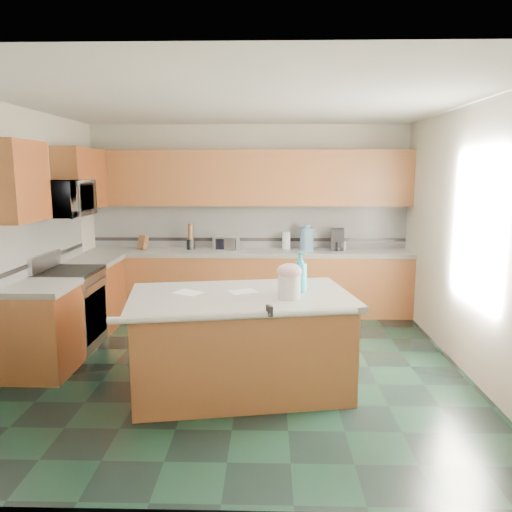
{
  "coord_description": "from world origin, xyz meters",
  "views": [
    {
      "loc": [
        0.29,
        -5.02,
        2.03
      ],
      "look_at": [
        0.15,
        0.35,
        1.12
      ],
      "focal_mm": 35.0,
      "sensor_mm": 36.0,
      "label": 1
    }
  ],
  "objects_px": {
    "knife_block": "(143,243)",
    "coffee_maker": "(337,239)",
    "treat_jar": "(289,287)",
    "toaster_oven": "(226,243)",
    "island_top": "(241,297)",
    "soap_bottle_island": "(300,272)",
    "island_base": "(241,345)"
  },
  "relations": [
    {
      "from": "knife_block",
      "to": "coffee_maker",
      "type": "distance_m",
      "value": 2.8
    },
    {
      "from": "treat_jar",
      "to": "toaster_oven",
      "type": "xyz_separation_m",
      "value": [
        -0.79,
        2.76,
        -0.01
      ]
    },
    {
      "from": "island_top",
      "to": "soap_bottle_island",
      "type": "relative_size",
      "value": 5.36
    },
    {
      "from": "knife_block",
      "to": "toaster_oven",
      "type": "distance_m",
      "value": 1.21
    },
    {
      "from": "knife_block",
      "to": "island_base",
      "type": "bearing_deg",
      "value": -35.2
    },
    {
      "from": "island_top",
      "to": "treat_jar",
      "type": "bearing_deg",
      "value": -27.37
    },
    {
      "from": "treat_jar",
      "to": "toaster_oven",
      "type": "bearing_deg",
      "value": 107.14
    },
    {
      "from": "knife_block",
      "to": "coffee_maker",
      "type": "height_order",
      "value": "coffee_maker"
    },
    {
      "from": "island_base",
      "to": "toaster_oven",
      "type": "height_order",
      "value": "toaster_oven"
    },
    {
      "from": "treat_jar",
      "to": "knife_block",
      "type": "relative_size",
      "value": 1.06
    },
    {
      "from": "treat_jar",
      "to": "knife_block",
      "type": "bearing_deg",
      "value": 127.04
    },
    {
      "from": "coffee_maker",
      "to": "island_base",
      "type": "bearing_deg",
      "value": -109.7
    },
    {
      "from": "knife_block",
      "to": "toaster_oven",
      "type": "height_order",
      "value": "knife_block"
    },
    {
      "from": "island_base",
      "to": "island_top",
      "type": "height_order",
      "value": "island_top"
    },
    {
      "from": "treat_jar",
      "to": "toaster_oven",
      "type": "relative_size",
      "value": 0.64
    },
    {
      "from": "toaster_oven",
      "to": "soap_bottle_island",
      "type": "bearing_deg",
      "value": -50.0
    },
    {
      "from": "knife_block",
      "to": "island_top",
      "type": "bearing_deg",
      "value": -35.2
    },
    {
      "from": "island_base",
      "to": "coffee_maker",
      "type": "relative_size",
      "value": 6.22
    },
    {
      "from": "island_top",
      "to": "soap_bottle_island",
      "type": "xyz_separation_m",
      "value": [
        0.55,
        0.1,
        0.22
      ]
    },
    {
      "from": "island_top",
      "to": "toaster_oven",
      "type": "height_order",
      "value": "toaster_oven"
    },
    {
      "from": "soap_bottle_island",
      "to": "coffee_maker",
      "type": "bearing_deg",
      "value": 50.05
    },
    {
      "from": "island_base",
      "to": "soap_bottle_island",
      "type": "distance_m",
      "value": 0.88
    },
    {
      "from": "treat_jar",
      "to": "soap_bottle_island",
      "type": "bearing_deg",
      "value": 66.92
    },
    {
      "from": "soap_bottle_island",
      "to": "toaster_oven",
      "type": "relative_size",
      "value": 1.14
    },
    {
      "from": "island_top",
      "to": "knife_block",
      "type": "xyz_separation_m",
      "value": [
        -1.56,
        2.62,
        0.13
      ]
    },
    {
      "from": "island_base",
      "to": "island_top",
      "type": "relative_size",
      "value": 0.95
    },
    {
      "from": "island_top",
      "to": "treat_jar",
      "type": "xyz_separation_m",
      "value": [
        0.44,
        -0.14,
        0.14
      ]
    },
    {
      "from": "treat_jar",
      "to": "coffee_maker",
      "type": "relative_size",
      "value": 0.69
    },
    {
      "from": "toaster_oven",
      "to": "coffee_maker",
      "type": "xyz_separation_m",
      "value": [
        1.59,
        0.03,
        0.06
      ]
    },
    {
      "from": "island_base",
      "to": "soap_bottle_island",
      "type": "xyz_separation_m",
      "value": [
        0.55,
        0.1,
        0.68
      ]
    },
    {
      "from": "island_top",
      "to": "coffee_maker",
      "type": "distance_m",
      "value": 2.93
    },
    {
      "from": "toaster_oven",
      "to": "coffee_maker",
      "type": "distance_m",
      "value": 1.59
    }
  ]
}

